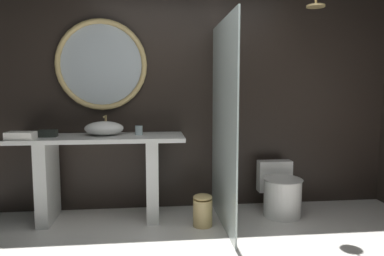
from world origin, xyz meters
name	(u,v)px	position (x,y,z in m)	size (l,w,h in m)	color
back_wall_panel	(193,95)	(0.00, 1.90, 1.30)	(4.80, 0.10, 2.60)	black
vanity_counter	(100,168)	(-1.01, 1.53, 0.55)	(1.74, 0.59, 0.88)	silver
vessel_sink	(104,128)	(-0.97, 1.57, 0.96)	(0.40, 0.33, 0.20)	white
tumbler_cup	(139,130)	(-0.61, 1.58, 0.93)	(0.08, 0.08, 0.10)	silver
tissue_box	(48,133)	(-1.52, 1.52, 0.92)	(0.17, 0.11, 0.07)	#282D28
round_wall_mirror	(101,65)	(-1.01, 1.81, 1.63)	(0.99, 0.06, 0.99)	tan
shower_glass_panel	(223,124)	(0.23, 1.25, 1.02)	(0.02, 1.21, 2.04)	silver
rain_shower_head	(316,3)	(1.19, 1.37, 2.23)	(0.18, 0.18, 0.31)	tan
toilet	(281,192)	(0.91, 1.46, 0.25)	(0.42, 0.57, 0.55)	white
waste_bin	(203,210)	(0.02, 1.22, 0.16)	(0.20, 0.20, 0.33)	tan
folded_hand_towel	(21,136)	(-1.72, 1.34, 0.92)	(0.26, 0.16, 0.08)	silver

